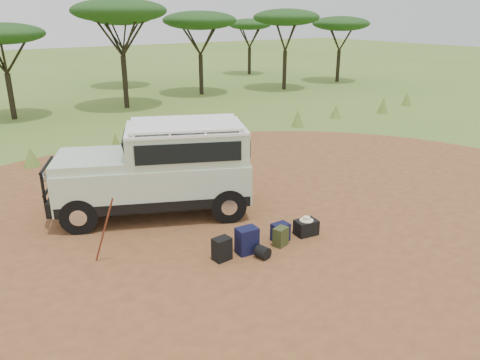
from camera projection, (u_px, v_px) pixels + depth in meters
ground at (248, 242)px, 11.32m from camera, size 140.00×140.00×0.00m
dirt_clearing at (248, 242)px, 11.32m from camera, size 23.00×23.00×0.01m
grass_fringe at (120, 146)px, 17.97m from camera, size 36.60×1.60×0.90m
acacia_treeline at (49, 19)px, 25.44m from camera, size 46.70×13.20×6.26m
safari_vehicle at (160, 171)px, 12.56m from camera, size 5.51×3.97×2.52m
walking_staff at (104, 230)px, 10.12m from camera, size 0.41×0.51×1.58m
backpack_black at (222, 249)px, 10.42m from camera, size 0.41×0.32×0.53m
backpack_navy at (247, 241)px, 10.70m from camera, size 0.51×0.38×0.63m
backpack_olive at (281, 237)px, 11.06m from camera, size 0.39×0.33×0.47m
duffel_navy at (280, 232)px, 11.30m from camera, size 0.40×0.30×0.45m
hard_case at (306, 228)px, 11.63m from camera, size 0.59×0.45×0.39m
stuff_sack at (263, 252)px, 10.53m from camera, size 0.35×0.35×0.29m
safari_hat at (307, 219)px, 11.55m from camera, size 0.34×0.34×0.10m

